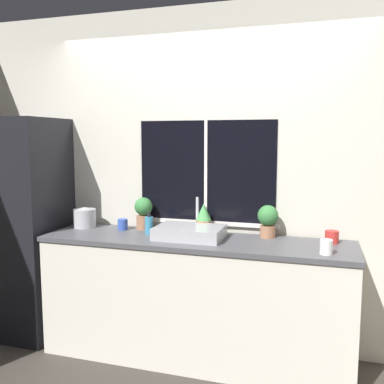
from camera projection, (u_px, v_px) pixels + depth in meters
The scene contains 14 objects.
ground_plane at pixel (183, 377), 3.02m from camera, with size 14.00×14.00×0.00m, color #38332D.
wall_back at pixel (207, 179), 3.45m from camera, with size 8.00×0.09×2.70m.
wall_left at pixel (49, 167), 4.89m from camera, with size 0.06×7.00×2.70m.
counter at pixel (195, 299), 3.23m from camera, with size 2.32×0.59×0.93m.
refrigerator at pixel (27, 227), 3.66m from camera, with size 0.63×0.67×1.84m.
sink at pixel (190, 232), 3.18m from camera, with size 0.50×0.40×0.28m.
potted_plant_left at pixel (144, 212), 3.50m from camera, with size 0.15×0.15×0.26m.
potted_plant_center at pixel (204, 218), 3.35m from camera, with size 0.12×0.12×0.24m.
potted_plant_right at pixel (268, 219), 3.21m from camera, with size 0.15×0.15×0.24m.
soap_bottle at pixel (149, 225), 3.32m from camera, with size 0.06×0.06×0.18m.
mug_blue at pixel (123, 224), 3.48m from camera, with size 0.08×0.08×0.09m.
mug_white at pixel (326, 247), 2.74m from camera, with size 0.08×0.08×0.10m.
mug_red at pixel (332, 237), 3.04m from camera, with size 0.10×0.10×0.09m.
kettle at pixel (85, 217), 3.58m from camera, with size 0.19×0.19×0.17m.
Camera 1 is at (0.89, -2.69, 1.67)m, focal length 40.00 mm.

